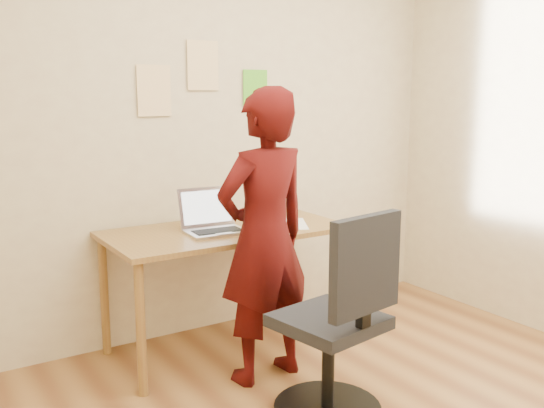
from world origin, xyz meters
TOP-DOWN VIEW (x-y plane):
  - room at (0.00, 0.00)m, footprint 3.58×3.58m
  - desk at (-0.09, 1.38)m, footprint 1.40×0.70m
  - laptop at (-0.19, 1.36)m, footprint 0.36×0.32m
  - paper_sheet at (0.29, 1.30)m, footprint 0.36×0.40m
  - phone at (0.10, 1.19)m, footprint 0.10×0.14m
  - wall_note_left at (-0.37, 1.74)m, footprint 0.21×0.00m
  - wall_note_mid at (-0.04, 1.74)m, footprint 0.21×0.00m
  - wall_note_right at (0.33, 1.74)m, footprint 0.18×0.00m
  - office_chair at (-0.03, 0.38)m, footprint 0.52×0.53m
  - person at (-0.10, 0.93)m, footprint 0.61×0.43m

SIDE VIEW (x-z plane):
  - office_chair at x=-0.03m, z-range -0.07..0.93m
  - desk at x=-0.09m, z-range 0.28..1.02m
  - paper_sheet at x=0.29m, z-range 0.74..0.74m
  - phone at x=0.10m, z-range 0.74..0.75m
  - person at x=-0.10m, z-range 0.00..1.56m
  - laptop at x=-0.19m, z-range 0.67..0.91m
  - room at x=0.00m, z-range -0.04..2.74m
  - wall_note_left at x=-0.37m, z-range 1.39..1.69m
  - wall_note_right at x=0.33m, z-range 1.44..1.68m
  - wall_note_mid at x=-0.04m, z-range 1.54..1.84m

